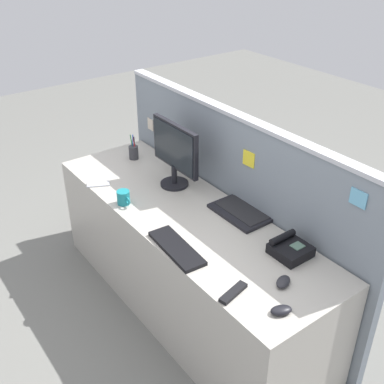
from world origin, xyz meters
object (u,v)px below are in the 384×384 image
laptop (249,202)px  keyboard_main (177,248)px  desktop_monitor (175,151)px  pen_cup (134,152)px  coffee_mug (124,198)px  desk_phone (290,249)px  computer_mouse_left_hand (281,310)px  computer_mouse_right_hand (283,282)px  tv_remote (233,293)px  cell_phone_silver_slab (98,184)px

laptop → keyboard_main: 0.57m
desktop_monitor → pen_cup: size_ratio=2.39×
keyboard_main → coffee_mug: (-0.57, 0.01, 0.03)m
desktop_monitor → keyboard_main: desktop_monitor is taller
desk_phone → computer_mouse_left_hand: (0.28, -0.34, -0.02)m
desktop_monitor → computer_mouse_left_hand: bearing=-13.2°
coffee_mug → computer_mouse_right_hand: bearing=12.5°
computer_mouse_right_hand → tv_remote: 0.25m
cell_phone_silver_slab → keyboard_main: bearing=27.3°
cell_phone_silver_slab → tv_remote: size_ratio=0.86×
tv_remote → coffee_mug: coffee_mug is taller
cell_phone_silver_slab → laptop: bearing=61.7°
desktop_monitor → pen_cup: desktop_monitor is taller
desk_phone → keyboard_main: bearing=-129.9°
computer_mouse_left_hand → cell_phone_silver_slab: 1.54m
desk_phone → computer_mouse_right_hand: (0.15, -0.20, -0.02)m
pen_cup → cell_phone_silver_slab: (0.20, -0.39, -0.05)m
laptop → cell_phone_silver_slab: (-0.82, -0.58, -0.05)m
cell_phone_silver_slab → coffee_mug: bearing=30.0°
pen_cup → cell_phone_silver_slab: bearing=-63.0°
laptop → coffee_mug: size_ratio=3.07×
laptop → cell_phone_silver_slab: bearing=-144.8°
desktop_monitor → keyboard_main: (0.58, -0.40, -0.23)m
desk_phone → desktop_monitor: bearing=-176.8°
desk_phone → coffee_mug: 1.05m
laptop → computer_mouse_left_hand: bearing=-32.6°
keyboard_main → computer_mouse_right_hand: size_ratio=3.93×
laptop → coffee_mug: bearing=-132.4°
computer_mouse_left_hand → cell_phone_silver_slab: computer_mouse_left_hand is taller
computer_mouse_left_hand → tv_remote: size_ratio=0.59×
desktop_monitor → coffee_mug: size_ratio=3.82×
desktop_monitor → computer_mouse_right_hand: desktop_monitor is taller
pen_cup → tv_remote: size_ratio=1.10×
keyboard_main → computer_mouse_right_hand: computer_mouse_right_hand is taller
computer_mouse_right_hand → pen_cup: pen_cup is taller
desktop_monitor → cell_phone_silver_slab: size_ratio=3.04×
desk_phone → tv_remote: desk_phone is taller
keyboard_main → computer_mouse_left_hand: bearing=13.5°
desk_phone → pen_cup: 1.46m
desk_phone → tv_remote: bearing=-82.2°
desktop_monitor → laptop: desktop_monitor is taller
keyboard_main → coffee_mug: size_ratio=3.36×
keyboard_main → pen_cup: bearing=164.9°
desktop_monitor → pen_cup: (-0.49, -0.02, -0.19)m
desktop_monitor → laptop: bearing=17.9°
tv_remote → keyboard_main: bearing=169.2°
laptop → pen_cup: laptop is taller
computer_mouse_left_hand → pen_cup: bearing=-166.9°
desktop_monitor → desk_phone: 0.99m
desktop_monitor → tv_remote: desktop_monitor is taller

